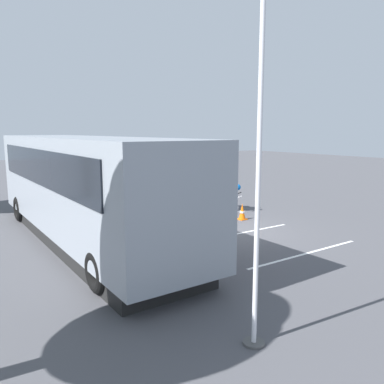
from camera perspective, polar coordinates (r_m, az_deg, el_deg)
name	(u,v)px	position (r m, az deg, el deg)	size (l,w,h in m)	color
ground_plane	(222,231)	(13.29, 4.46, -5.83)	(80.00, 80.00, 0.00)	#4C4C51
tour_bus	(83,189)	(12.19, -16.02, 0.39)	(11.45, 2.62, 3.25)	#8C939E
spectator_far_left	(183,203)	(12.56, -1.43, -1.59)	(0.57, 0.31, 1.81)	black
spectator_left	(166,200)	(13.54, -3.93, -1.14)	(0.58, 0.36, 1.71)	black
spectator_centre	(145,196)	(14.40, -7.02, -0.66)	(0.58, 0.35, 1.67)	black
spectator_right	(134,190)	(15.44, -8.69, 0.30)	(0.57, 0.33, 1.81)	black
parked_motorcycle_silver	(111,204)	(15.95, -12.00, -1.70)	(2.05, 0.64, 0.99)	black
parked_motorcycle_dark	(167,228)	(11.79, -3.82, -5.34)	(2.03, 0.71, 0.99)	black
stunt_motorcycle	(224,188)	(16.37, 4.84, 0.67)	(1.81, 1.16, 1.77)	black
flagpole	(258,144)	(5.82, 9.86, 7.17)	(0.78, 0.36, 6.57)	silver
traffic_cone	(242,212)	(14.98, 7.53, -2.97)	(0.34, 0.34, 0.63)	orange
bay_line_a	(306,254)	(11.33, 16.70, -8.83)	(0.15, 4.43, 0.01)	white
bay_line_b	(242,233)	(13.09, 7.44, -6.10)	(0.15, 4.20, 0.01)	white
bay_line_c	(196,218)	(15.12, 0.58, -3.94)	(0.15, 4.83, 0.01)	white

